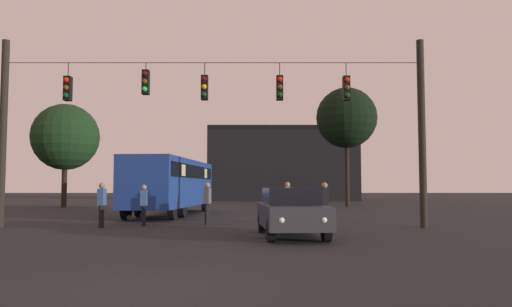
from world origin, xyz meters
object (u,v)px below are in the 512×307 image
pedestrian_crossing_center (286,200)px  tree_behind_building (64,137)px  pedestrian_crossing_left (323,202)px  city_bus (171,181)px  car_near_right (290,211)px  tree_left_silhouette (345,118)px  pedestrian_trailing (100,202)px  pedestrian_near_bus (206,201)px  pedestrian_crossing_right (142,203)px

pedestrian_crossing_center → tree_behind_building: bearing=134.9°
pedestrian_crossing_left → tree_behind_building: tree_behind_building is taller
city_bus → car_near_right: bearing=-63.9°
city_bus → tree_left_silhouette: size_ratio=1.20×
car_near_right → pedestrian_trailing: (-6.96, 3.28, 0.17)m
city_bus → pedestrian_near_bus: size_ratio=6.48×
car_near_right → tree_behind_building: bearing=126.0°
pedestrian_crossing_center → pedestrian_trailing: 7.55m
pedestrian_trailing → tree_behind_building: tree_behind_building is taller
tree_behind_building → tree_left_silhouette: bearing=3.9°
city_bus → car_near_right: size_ratio=2.51×
pedestrian_trailing → pedestrian_crossing_right: bearing=31.3°
car_near_right → tree_behind_building: size_ratio=0.57×
pedestrian_crossing_left → pedestrian_near_bus: 4.92m
city_bus → pedestrian_near_bus: (2.63, -6.89, -0.89)m
pedestrian_trailing → tree_behind_building: (-8.50, 18.02, 4.29)m
pedestrian_crossing_center → pedestrian_crossing_right: 5.97m
tree_behind_building → pedestrian_crossing_right: bearing=-60.0°
pedestrian_near_bus → car_near_right: bearing=-57.3°
city_bus → pedestrian_crossing_center: bearing=-45.8°
city_bus → tree_left_silhouette: bearing=43.2°
pedestrian_near_bus → pedestrian_trailing: size_ratio=1.01×
pedestrian_crossing_left → tree_left_silhouette: tree_left_silhouette is taller
pedestrian_trailing → tree_left_silhouette: tree_left_silhouette is taller
tree_left_silhouette → tree_behind_building: tree_left_silhouette is taller
pedestrian_crossing_left → pedestrian_crossing_right: size_ratio=1.05×
pedestrian_crossing_center → pedestrian_trailing: size_ratio=1.03×
pedestrian_crossing_center → tree_behind_building: size_ratio=0.23×
pedestrian_crossing_center → pedestrian_near_bus: size_ratio=1.02×
pedestrian_crossing_center → pedestrian_near_bus: 3.43m
pedestrian_crossing_right → pedestrian_trailing: size_ratio=0.96×
city_bus → pedestrian_crossing_left: 11.32m
pedestrian_crossing_left → pedestrian_trailing: size_ratio=1.00×
city_bus → pedestrian_near_bus: bearing=-69.1°
pedestrian_trailing → tree_left_silhouette: size_ratio=0.18×
pedestrian_crossing_left → pedestrian_trailing: bearing=178.4°
pedestrian_crossing_center → pedestrian_trailing: pedestrian_crossing_center is taller
car_near_right → pedestrian_crossing_right: pedestrian_crossing_right is taller
pedestrian_crossing_right → pedestrian_near_bus: size_ratio=0.95×
city_bus → pedestrian_crossing_center: city_bus is taller
pedestrian_trailing → pedestrian_crossing_center: bearing=17.6°
car_near_right → city_bus: bearing=116.1°
pedestrian_crossing_center → tree_left_silhouette: 19.09m
car_near_right → tree_left_silhouette: size_ratio=0.48×
tree_left_silhouette → pedestrian_crossing_right: bearing=-121.8°
pedestrian_crossing_left → tree_left_silhouette: size_ratio=0.18×
pedestrian_crossing_left → pedestrian_trailing: pedestrian_crossing_left is taller
pedestrian_crossing_right → pedestrian_trailing: (-1.40, -0.85, 0.05)m
city_bus → pedestrian_crossing_left: size_ratio=6.51×
tree_behind_building → pedestrian_trailing: bearing=-64.8°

